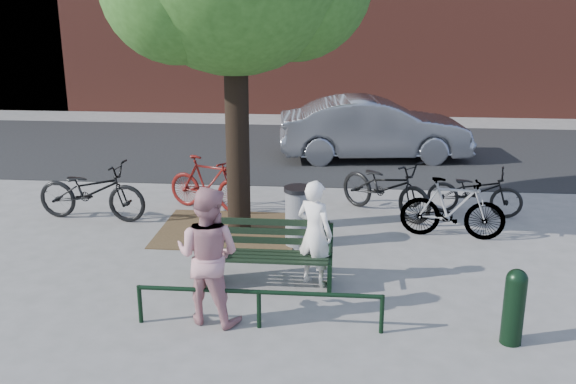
# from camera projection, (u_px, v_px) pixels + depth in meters

# --- Properties ---
(ground) EXTENTS (90.00, 90.00, 0.00)m
(ground) POSITION_uv_depth(u_px,v_px,m) (270.00, 286.00, 9.10)
(ground) COLOR gray
(ground) RESTS_ON ground
(dirt_pit) EXTENTS (2.40, 2.00, 0.02)m
(dirt_pit) POSITION_uv_depth(u_px,v_px,m) (228.00, 230.00, 11.28)
(dirt_pit) COLOR brown
(dirt_pit) RESTS_ON ground
(road) EXTENTS (40.00, 7.00, 0.01)m
(road) POSITION_uv_depth(u_px,v_px,m) (307.00, 150.00, 17.20)
(road) COLOR black
(road) RESTS_ON ground
(park_bench) EXTENTS (1.74, 0.54, 0.97)m
(park_bench) POSITION_uv_depth(u_px,v_px,m) (271.00, 253.00, 9.04)
(park_bench) COLOR black
(park_bench) RESTS_ON ground
(guard_railing) EXTENTS (3.06, 0.06, 0.51)m
(guard_railing) POSITION_uv_depth(u_px,v_px,m) (259.00, 298.00, 7.84)
(guard_railing) COLOR black
(guard_railing) RESTS_ON ground
(person_left) EXTENTS (0.67, 0.60, 1.53)m
(person_left) POSITION_uv_depth(u_px,v_px,m) (315.00, 233.00, 8.97)
(person_left) COLOR white
(person_left) RESTS_ON ground
(person_right) EXTENTS (0.99, 0.86, 1.75)m
(person_right) POSITION_uv_depth(u_px,v_px,m) (208.00, 255.00, 7.90)
(person_right) COLOR #BF8388
(person_right) RESTS_ON ground
(bollard) EXTENTS (0.25, 0.25, 0.94)m
(bollard) POSITION_uv_depth(u_px,v_px,m) (514.00, 304.00, 7.46)
(bollard) COLOR black
(bollard) RESTS_ON ground
(litter_bin) EXTENTS (0.49, 0.49, 0.99)m
(litter_bin) POSITION_uv_depth(u_px,v_px,m) (299.00, 216.00, 10.48)
(litter_bin) COLOR gray
(litter_bin) RESTS_ON ground
(bicycle_a) EXTENTS (2.13, 0.92, 1.09)m
(bicycle_a) POSITION_uv_depth(u_px,v_px,m) (92.00, 191.00, 11.70)
(bicycle_a) COLOR black
(bicycle_a) RESTS_ON ground
(bicycle_b) EXTENTS (1.81, 1.09, 1.05)m
(bicycle_b) POSITION_uv_depth(u_px,v_px,m) (208.00, 183.00, 12.24)
(bicycle_b) COLOR #5B100D
(bicycle_b) RESTS_ON ground
(bicycle_c) EXTENTS (2.02, 1.92, 1.09)m
(bicycle_c) POSITION_uv_depth(u_px,v_px,m) (386.00, 187.00, 11.96)
(bicycle_c) COLOR black
(bicycle_c) RESTS_ON ground
(bicycle_d) EXTENTS (1.79, 0.74, 1.05)m
(bicycle_d) POSITION_uv_depth(u_px,v_px,m) (453.00, 208.00, 10.80)
(bicycle_d) COLOR gray
(bicycle_d) RESTS_ON ground
(bicycle_e) EXTENTS (1.83, 0.97, 0.91)m
(bicycle_e) POSITION_uv_depth(u_px,v_px,m) (475.00, 191.00, 11.97)
(bicycle_e) COLOR black
(bicycle_e) RESTS_ON ground
(parked_car) EXTENTS (4.89, 2.20, 1.56)m
(parked_car) POSITION_uv_depth(u_px,v_px,m) (374.00, 129.00, 16.09)
(parked_car) COLOR slate
(parked_car) RESTS_ON ground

